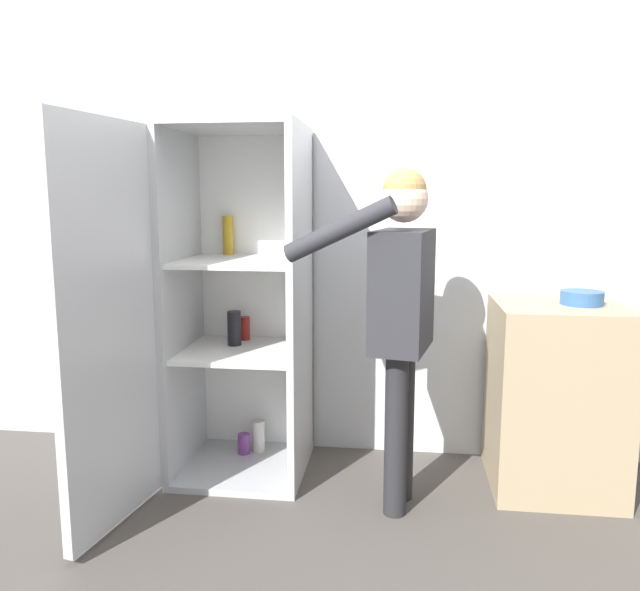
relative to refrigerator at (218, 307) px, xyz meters
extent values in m
plane|color=#4C4742|center=(0.47, -0.51, -0.90)|extent=(12.00, 12.00, 0.00)
cube|color=silver|center=(0.47, 0.47, 0.37)|extent=(7.00, 0.06, 2.55)
cube|color=#B7BABC|center=(0.10, 0.09, -0.88)|extent=(0.67, 0.66, 0.04)
cube|color=#B7BABC|center=(0.10, 0.09, 0.90)|extent=(0.67, 0.66, 0.04)
cube|color=white|center=(0.10, 0.41, 0.01)|extent=(0.67, 0.03, 1.75)
cube|color=#B7BABC|center=(-0.22, 0.09, 0.01)|extent=(0.03, 0.66, 1.75)
cube|color=#B7BABC|center=(0.41, 0.09, 0.01)|extent=(0.04, 0.66, 1.75)
cube|color=white|center=(0.10, 0.09, -0.25)|extent=(0.60, 0.59, 0.02)
cube|color=white|center=(0.10, 0.09, 0.22)|extent=(0.60, 0.59, 0.02)
cube|color=#B7BABC|center=(-0.31, -0.56, 0.01)|extent=(0.15, 0.67, 1.75)
cylinder|color=#B78C1E|center=(-0.03, 0.34, 0.34)|extent=(0.06, 0.06, 0.21)
cylinder|color=black|center=(0.04, 0.17, -0.14)|extent=(0.07, 0.07, 0.19)
cylinder|color=maroon|center=(0.06, 0.30, -0.17)|extent=(0.06, 0.06, 0.13)
cylinder|color=#723884|center=(0.07, 0.21, -0.81)|extent=(0.07, 0.07, 0.11)
cylinder|color=beige|center=(0.14, 0.25, -0.78)|extent=(0.07, 0.07, 0.18)
cylinder|color=#262628|center=(0.91, -0.29, -0.52)|extent=(0.10, 0.10, 0.77)
cylinder|color=#262628|center=(0.94, -0.12, -0.52)|extent=(0.10, 0.10, 0.77)
cube|color=#2D2D33|center=(0.93, -0.20, 0.14)|extent=(0.30, 0.45, 0.54)
sphere|color=beige|center=(0.93, -0.20, 0.55)|extent=(0.21, 0.21, 0.21)
sphere|color=#AD894C|center=(0.93, -0.20, 0.58)|extent=(0.19, 0.19, 0.19)
cylinder|color=#2D2D33|center=(0.66, -0.38, 0.42)|extent=(0.50, 0.18, 0.29)
cylinder|color=#2D2D33|center=(0.97, 0.02, 0.11)|extent=(0.08, 0.08, 0.51)
cube|color=tan|center=(1.69, 0.12, -0.43)|extent=(0.61, 0.62, 0.94)
cylinder|color=#335B8E|center=(1.79, 0.10, 0.07)|extent=(0.20, 0.20, 0.07)
camera|label=1|loc=(0.92, -3.01, 0.56)|focal=35.00mm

